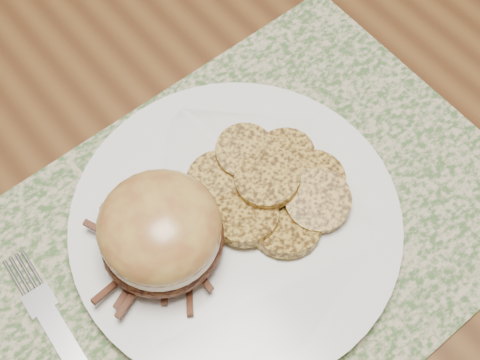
% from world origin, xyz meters
% --- Properties ---
extents(ground, '(3.50, 3.50, 0.00)m').
position_xyz_m(ground, '(0.00, 0.00, 0.00)').
color(ground, brown).
rests_on(ground, ground).
extents(dining_table, '(1.50, 0.90, 0.75)m').
position_xyz_m(dining_table, '(0.00, 0.00, 0.67)').
color(dining_table, brown).
rests_on(dining_table, ground).
extents(placemat, '(0.45, 0.33, 0.00)m').
position_xyz_m(placemat, '(-0.16, -0.16, 0.75)').
color(placemat, '#3E5D2F').
rests_on(placemat, dining_table).
extents(dinner_plate, '(0.26, 0.26, 0.02)m').
position_xyz_m(dinner_plate, '(-0.16, -0.15, 0.76)').
color(dinner_plate, white).
rests_on(dinner_plate, placemat).
extents(pork_sandwich, '(0.11, 0.11, 0.07)m').
position_xyz_m(pork_sandwich, '(-0.22, -0.13, 0.81)').
color(pork_sandwich, black).
rests_on(pork_sandwich, dinner_plate).
extents(roasted_potatoes, '(0.14, 0.15, 0.03)m').
position_xyz_m(roasted_potatoes, '(-0.12, -0.15, 0.78)').
color(roasted_potatoes, '#AE8733').
rests_on(roasted_potatoes, dinner_plate).
extents(fork, '(0.03, 0.20, 0.00)m').
position_xyz_m(fork, '(-0.33, -0.15, 0.76)').
color(fork, silver).
rests_on(fork, placemat).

